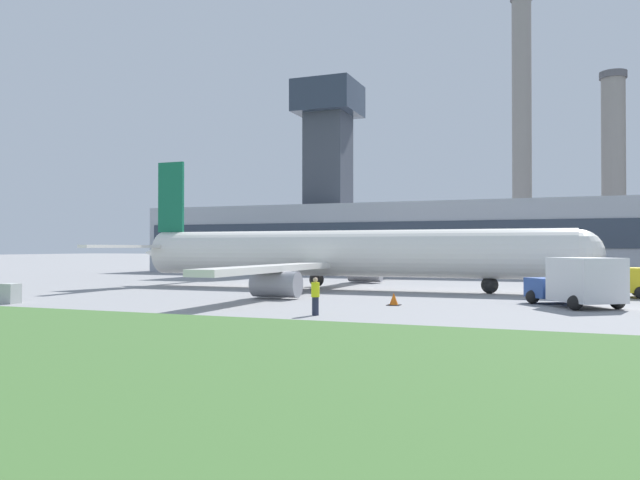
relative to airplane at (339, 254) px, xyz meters
The scene contains 10 objects.
ground_plane 4.08m from the airplane, ahead, with size 400.00×400.00×0.00m, color gray.
terminal_building 28.90m from the airplane, 85.53° to the left, with size 68.98×15.48×22.34m.
smokestack_left 66.01m from the airplane, 82.43° to the left, with size 3.42×3.42×42.79m.
smokestack_right 69.21m from the airplane, 71.55° to the left, with size 3.97×3.97×29.71m.
airplane is the anchor object (origin of this frame).
pushback_tug 17.09m from the airplane, ahead, with size 3.71×2.68×2.21m.
baggage_truck 16.79m from the airplane, 26.75° to the right, with size 4.76×5.43×2.39m.
ground_crew_person 16.25m from the airplane, 73.90° to the right, with size 0.51×0.51×1.61m.
traffic_cone_near_nose 11.96m from the airplane, 56.92° to the right, with size 0.64×0.64×0.63m.
utility_cabinet 20.26m from the airplane, 127.07° to the right, with size 0.84×0.73×1.02m.
Camera 1 is at (11.00, -40.34, 2.88)m, focal length 35.00 mm.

